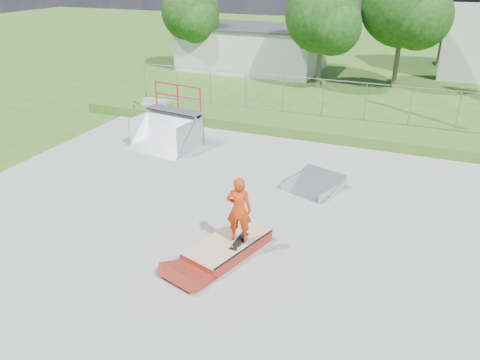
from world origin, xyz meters
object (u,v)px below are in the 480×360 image
Objects in this scene: grind_box at (228,247)px; flat_bank_ramp at (314,184)px; quarter_pipe at (164,120)px; skater at (239,212)px.

flat_bank_ramp is (1.23, 4.71, 0.06)m from grind_box.
grind_box is 1.07× the size of quarter_pipe.
skater is at bearing -38.31° from quarter_pipe.
grind_box is 1.19m from skater.
grind_box is at bearing -84.63° from flat_bank_ramp.
flat_bank_ramp is at bearing 92.68° from grind_box.
skater is at bearing 21.51° from grind_box.
quarter_pipe is at bearing -173.23° from flat_bank_ramp.
grind_box is 8.59m from quarter_pipe.
flat_bank_ramp is 4.90m from skater.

